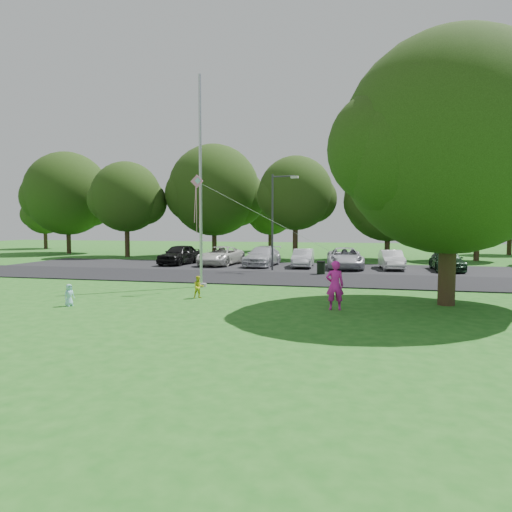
% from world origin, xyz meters
% --- Properties ---
extents(ground, '(120.00, 120.00, 0.00)m').
position_xyz_m(ground, '(0.00, 0.00, 0.00)').
color(ground, '#20631A').
rests_on(ground, ground).
extents(park_road, '(60.00, 6.00, 0.06)m').
position_xyz_m(park_road, '(0.00, 9.00, 0.03)').
color(park_road, black).
rests_on(park_road, ground).
extents(parking_strip, '(42.00, 7.00, 0.06)m').
position_xyz_m(parking_strip, '(0.00, 15.50, 0.03)').
color(parking_strip, black).
rests_on(parking_strip, ground).
extents(flagpole, '(0.50, 0.50, 10.00)m').
position_xyz_m(flagpole, '(-3.50, 5.00, 4.17)').
color(flagpole, '#B7BABF').
rests_on(flagpole, ground).
extents(street_lamp, '(1.73, 0.36, 6.16)m').
position_xyz_m(street_lamp, '(-1.36, 12.97, 3.70)').
color(street_lamp, '#3F3F44').
rests_on(street_lamp, ground).
extents(trash_can, '(0.52, 0.52, 0.82)m').
position_xyz_m(trash_can, '(1.65, 11.43, 0.41)').
color(trash_can, black).
rests_on(trash_can, ground).
extents(big_tree, '(8.81, 8.03, 9.94)m').
position_xyz_m(big_tree, '(6.99, 2.34, 5.74)').
color(big_tree, '#332316').
rests_on(big_tree, ground).
extents(tree_row, '(64.35, 11.94, 10.88)m').
position_xyz_m(tree_row, '(1.59, 24.23, 5.71)').
color(tree_row, '#332316').
rests_on(tree_row, ground).
extents(horizon_trees, '(77.46, 7.20, 7.02)m').
position_xyz_m(horizon_trees, '(4.06, 33.88, 4.30)').
color(horizon_trees, '#332316').
rests_on(horizon_trees, ground).
extents(parked_cars, '(20.29, 5.60, 1.47)m').
position_xyz_m(parked_cars, '(-0.65, 15.53, 0.73)').
color(parked_cars, black).
rests_on(parked_cars, ground).
extents(woman, '(0.70, 0.53, 1.74)m').
position_xyz_m(woman, '(3.11, 0.49, 0.87)').
color(woman, '#E81FAE').
rests_on(woman, ground).
extents(child_yellow, '(0.56, 0.54, 0.91)m').
position_xyz_m(child_yellow, '(-2.43, 1.76, 0.45)').
color(child_yellow, yellow).
rests_on(child_yellow, ground).
extents(child_blue, '(0.39, 0.47, 0.81)m').
position_xyz_m(child_blue, '(-6.44, -1.01, 0.41)').
color(child_blue, '#9CE2EF').
rests_on(child_blue, ground).
extents(kite, '(6.55, 3.33, 3.23)m').
position_xyz_m(kite, '(-2.96, 3.47, 4.39)').
color(kite, pink).
rests_on(kite, ground).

